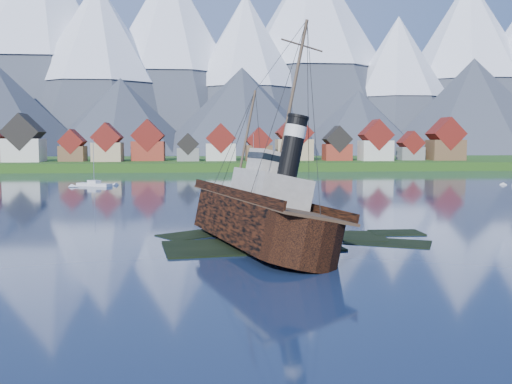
{
  "coord_description": "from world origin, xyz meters",
  "views": [
    {
      "loc": [
        -7.7,
        -60.62,
        11.3
      ],
      "look_at": [
        -1.78,
        6.0,
        5.0
      ],
      "focal_mm": 40.0,
      "sensor_mm": 36.0,
      "label": 1
    }
  ],
  "objects": [
    {
      "name": "shoal",
      "position": [
        1.78,
        2.15,
        -0.35
      ],
      "size": [
        31.71,
        21.24,
        1.14
      ],
      "color": "black",
      "rests_on": "ground"
    },
    {
      "name": "tugboat_wreck",
      "position": [
        -2.71,
        0.42,
        3.14
      ],
      "size": [
        7.35,
        31.65,
        25.08
      ],
      "rotation": [
        0.0,
        0.21,
        0.28
      ],
      "color": "black",
      "rests_on": "ground"
    },
    {
      "name": "mountains",
      "position": [
        -0.79,
        481.26,
        89.34
      ],
      "size": [
        965.0,
        340.0,
        205.0
      ],
      "color": "#2D333D",
      "rests_on": "ground"
    },
    {
      "name": "seawall",
      "position": [
        0.0,
        132.0,
        0.0
      ],
      "size": [
        600.0,
        2.5,
        2.0
      ],
      "primitive_type": "cube",
      "color": "#3F3D38",
      "rests_on": "ground"
    },
    {
      "name": "sailboat_e",
      "position": [
        6.6,
        109.22,
        0.29
      ],
      "size": [
        7.56,
        11.46,
        13.19
      ],
      "rotation": [
        0.0,
        0.0,
        0.46
      ],
      "color": "silver",
      "rests_on": "ground"
    },
    {
      "name": "ground",
      "position": [
        0.0,
        0.0,
        0.0
      ],
      "size": [
        1400.0,
        1400.0,
        0.0
      ],
      "primitive_type": "plane",
      "color": "#172440",
      "rests_on": "ground"
    },
    {
      "name": "sailboat_c",
      "position": [
        -34.08,
        77.0,
        0.26
      ],
      "size": [
        8.99,
        6.45,
        11.67
      ],
      "rotation": [
        0.0,
        0.0,
        1.05
      ],
      "color": "silver",
      "rests_on": "ground"
    },
    {
      "name": "town",
      "position": [
        -33.12,
        152.18,
        8.99
      ],
      "size": [
        250.96,
        16.69,
        17.3
      ],
      "color": "maroon",
      "rests_on": "ground"
    },
    {
      "name": "shore_bank",
      "position": [
        0.0,
        170.0,
        0.0
      ],
      "size": [
        600.0,
        80.0,
        3.2
      ],
      "primitive_type": "cube",
      "color": "#224B15",
      "rests_on": "ground"
    }
  ]
}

